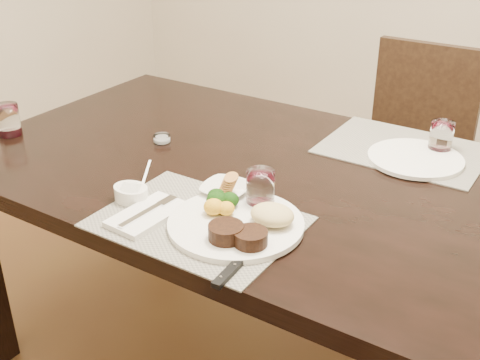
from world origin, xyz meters
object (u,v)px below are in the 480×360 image
Objects in this scene: dinner_plate at (240,222)px; steak_knife at (236,267)px; wine_glass_near at (260,191)px; chair_far at (412,147)px; far_plate at (415,158)px; cracker_bowl at (226,190)px.

steak_knife is (0.08, -0.14, -0.01)m from dinner_plate.
chair_far is at bearing 88.27° from wine_glass_near.
chair_far is 2.85× the size of dinner_plate.
chair_far is at bearing 106.74° from far_plate.
wine_glass_near is at bearing -116.48° from far_plate.
dinner_plate is at bearing -81.70° from wine_glass_near.
dinner_plate is 1.32× the size of steak_knife.
wine_glass_near is at bearing 106.48° from steak_knife.
cracker_bowl is 0.10m from wine_glass_near.
chair_far reaches higher than cracker_bowl.
dinner_plate is (-0.02, -1.24, 0.27)m from chair_far.
wine_glass_near is at bearing 117.26° from dinner_plate.
far_plate is at bearing 88.61° from dinner_plate.
dinner_plate is at bearing -44.29° from cracker_bowl.
wine_glass_near is (0.10, 0.00, 0.03)m from cracker_bowl.
chair_far is 0.74m from far_plate.
far_plate is at bearing 75.21° from steak_knife.
chair_far is 3.36× the size of far_plate.
wine_glass_near reaches higher than far_plate.
dinner_plate is 3.30× the size of wine_glass_near.
chair_far is 1.27m from dinner_plate.
steak_knife is at bearing -87.52° from chair_far.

